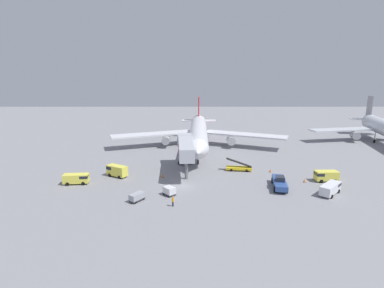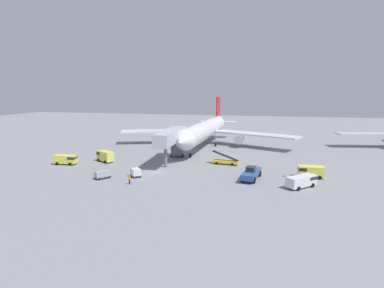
# 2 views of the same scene
# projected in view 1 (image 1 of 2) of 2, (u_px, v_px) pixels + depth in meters

# --- Properties ---
(ground_plane) EXTENTS (300.00, 300.00, 0.00)m
(ground_plane) POSITION_uv_depth(u_px,v_px,m) (184.00, 187.00, 57.64)
(ground_plane) COLOR gray
(airplane_at_gate) EXTENTS (52.44, 49.00, 13.78)m
(airplane_at_gate) POSITION_uv_depth(u_px,v_px,m) (199.00, 132.00, 86.84)
(airplane_at_gate) COLOR silver
(airplane_at_gate) RESTS_ON ground
(jet_bridge) EXTENTS (4.21, 16.96, 7.37)m
(jet_bridge) POSITION_uv_depth(u_px,v_px,m) (186.00, 148.00, 65.63)
(jet_bridge) COLOR #B2B7C1
(jet_bridge) RESTS_ON ground
(pushback_tug) EXTENTS (3.46, 7.68, 2.43)m
(pushback_tug) POSITION_uv_depth(u_px,v_px,m) (280.00, 182.00, 56.70)
(pushback_tug) COLOR #2D4C8E
(pushback_tug) RESTS_ON ground
(belt_loader_truck) EXTENTS (5.85, 2.50, 2.87)m
(belt_loader_truck) POSITION_uv_depth(u_px,v_px,m) (239.00, 167.00, 67.18)
(belt_loader_truck) COLOR yellow
(belt_loader_truck) RESTS_ON ground
(service_van_outer_right) EXTENTS (4.94, 2.43, 2.02)m
(service_van_outer_right) POSITION_uv_depth(u_px,v_px,m) (78.00, 178.00, 58.87)
(service_van_outer_right) COLOR #E5DB4C
(service_van_outer_right) RESTS_ON ground
(service_van_near_right) EXTENTS (5.29, 5.34, 1.93)m
(service_van_near_right) POSITION_uv_depth(u_px,v_px,m) (331.00, 188.00, 53.81)
(service_van_near_right) COLOR silver
(service_van_near_right) RESTS_ON ground
(service_van_far_right) EXTENTS (4.82, 3.83, 2.40)m
(service_van_far_right) POSITION_uv_depth(u_px,v_px,m) (117.00, 170.00, 63.20)
(service_van_far_right) COLOR #E5DB4C
(service_van_far_right) RESTS_ON ground
(service_van_outer_left) EXTENTS (4.57, 2.39, 2.15)m
(service_van_outer_left) POSITION_uv_depth(u_px,v_px,m) (326.00, 176.00, 60.24)
(service_van_outer_left) COLOR #E5DB4C
(service_van_outer_left) RESTS_ON ground
(baggage_cart_mid_center) EXTENTS (2.65, 2.96, 1.40)m
(baggage_cart_mid_center) POSITION_uv_depth(u_px,v_px,m) (138.00, 197.00, 50.87)
(baggage_cart_mid_center) COLOR #38383D
(baggage_cart_mid_center) RESTS_ON ground
(baggage_cart_near_left) EXTENTS (2.48, 2.52, 1.57)m
(baggage_cart_near_left) POSITION_uv_depth(u_px,v_px,m) (170.00, 191.00, 53.30)
(baggage_cart_near_left) COLOR #38383D
(baggage_cart_near_left) RESTS_ON ground
(ground_crew_worker_foreground) EXTENTS (0.39, 0.39, 1.76)m
(ground_crew_worker_foreground) POSITION_uv_depth(u_px,v_px,m) (173.00, 201.00, 48.76)
(ground_crew_worker_foreground) COLOR #1E2333
(ground_crew_worker_foreground) RESTS_ON ground
(safety_cone_alpha) EXTENTS (0.48, 0.48, 0.74)m
(safety_cone_alpha) POSITION_uv_depth(u_px,v_px,m) (271.00, 171.00, 66.14)
(safety_cone_alpha) COLOR black
(safety_cone_alpha) RESTS_ON ground
(safety_cone_bravo) EXTENTS (0.46, 0.46, 0.71)m
(safety_cone_bravo) POSITION_uv_depth(u_px,v_px,m) (305.00, 181.00, 59.88)
(safety_cone_bravo) COLOR black
(safety_cone_bravo) RESTS_ON ground
(safety_cone_charlie) EXTENTS (0.50, 0.50, 0.76)m
(safety_cone_charlie) POSITION_uv_depth(u_px,v_px,m) (163.00, 175.00, 62.89)
(safety_cone_charlie) COLOR black
(safety_cone_charlie) RESTS_ON ground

